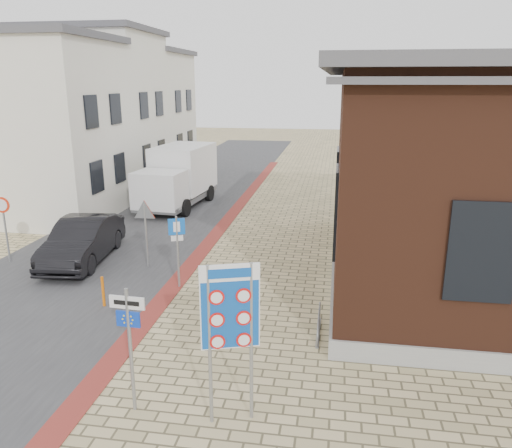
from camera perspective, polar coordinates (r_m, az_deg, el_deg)
The scene contains 15 objects.
ground at distance 11.71m, azimuth -6.96°, elevation -16.31°, with size 120.00×120.00×0.00m, color tan.
road_strip at distance 26.62m, azimuth -9.50°, elevation 2.22°, with size 7.00×60.00×0.02m, color #38383A.
curb_strip at distance 21.03m, azimuth -4.74°, elevation -1.29°, with size 0.60×40.00×0.02m, color maroon.
townhouse_near at distance 25.67m, azimuth -24.03°, elevation 10.00°, with size 7.40×6.40×8.30m.
townhouse_mid at distance 30.84m, azimuth -18.03°, elevation 12.10°, with size 7.40×6.40×9.10m.
townhouse_far at distance 36.31m, azimuth -13.65°, elevation 12.26°, with size 7.40×6.40×8.30m.
bike_rack at distance 13.12m, azimuth 7.17°, elevation -11.24°, with size 0.08×1.80×0.60m.
sedan at distance 18.86m, azimuth -19.20°, elevation -1.78°, with size 1.64×4.70×1.55m, color black.
box_truck at distance 25.94m, azimuth -8.89°, elevation 5.42°, with size 2.90×6.01×3.05m.
border_sign at distance 9.07m, azimuth -2.98°, elevation -9.79°, with size 1.04×0.38×3.17m.
essen_sign at distance 9.89m, azimuth -14.30°, elevation -11.74°, with size 0.69×0.07×2.57m.
parking_sign at distance 15.47m, azimuth -9.00°, elevation -1.82°, with size 0.48×0.23×2.31m.
yield_sign at distance 17.30m, azimuth -12.58°, elevation 0.69°, with size 0.84×0.11×2.35m.
speed_sign at distance 19.57m, azimuth -26.84°, elevation 0.53°, with size 0.56×0.07×2.39m.
bollard at distance 15.01m, azimuth -17.07°, elevation -7.42°, with size 0.08×0.08×0.91m, color #D8640B.
Camera 1 is at (2.92, -9.48, 6.23)m, focal length 35.00 mm.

